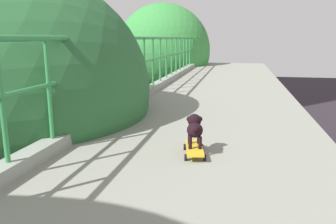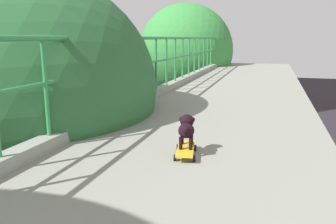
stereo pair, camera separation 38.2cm
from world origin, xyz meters
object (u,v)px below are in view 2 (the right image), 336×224
at_px(car_silver_sixth, 60,150).
at_px(city_bus, 148,90).
at_px(car_grey_fifth, 81,186).
at_px(toy_skateboard, 186,149).
at_px(small_dog, 186,128).

distance_m(car_silver_sixth, city_bus, 14.74).
height_order(car_silver_sixth, city_bus, city_bus).
bearing_deg(car_grey_fifth, city_bus, 101.51).
height_order(car_grey_fifth, toy_skateboard, toy_skateboard).
height_order(car_grey_fifth, car_silver_sixth, car_silver_sixth).
relative_size(car_grey_fifth, car_silver_sixth, 1.05).
bearing_deg(small_dog, city_bus, 111.03).
relative_size(city_bus, toy_skateboard, 19.49).
height_order(toy_skateboard, small_dog, small_dog).
xyz_separation_m(car_silver_sixth, city_bus, (-0.42, 14.70, 1.01)).
bearing_deg(car_silver_sixth, small_dog, -50.05).
xyz_separation_m(car_grey_fifth, small_dog, (6.40, -8.11, 5.02)).
xyz_separation_m(toy_skateboard, small_dog, (-0.01, 0.05, 0.21)).
relative_size(toy_skateboard, small_dog, 1.49).
xyz_separation_m(car_grey_fifth, city_bus, (-3.69, 18.12, 1.13)).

